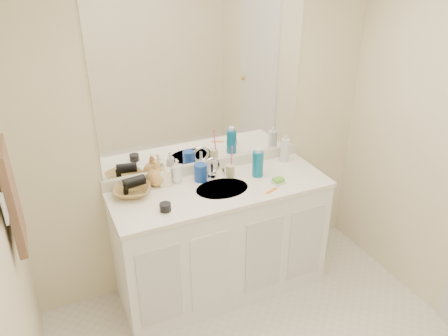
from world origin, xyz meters
name	(u,v)px	position (x,y,z in m)	size (l,w,h in m)	color
wall_back	(205,130)	(0.00, 1.30, 1.20)	(2.60, 0.02, 2.40)	#F0E4BC
wall_left	(3,314)	(-1.30, 0.00, 1.20)	(0.02, 2.60, 2.40)	#F0E4BC
vanity_cabinet	(221,241)	(0.00, 1.02, 0.42)	(1.50, 0.55, 0.85)	white
countertop	(221,189)	(0.00, 1.02, 0.86)	(1.52, 0.57, 0.03)	white
backsplash	(206,166)	(0.00, 1.29, 0.92)	(1.52, 0.03, 0.08)	silver
sink_basin	(222,190)	(0.00, 1.00, 0.87)	(0.37, 0.37, 0.02)	beige
faucet	(212,170)	(0.00, 1.18, 0.94)	(0.02, 0.02, 0.11)	silver
mirror	(204,80)	(0.00, 1.29, 1.56)	(1.48, 0.01, 1.20)	white
blue_mug	(201,173)	(-0.09, 1.17, 0.94)	(0.09, 0.09, 0.12)	#163D9C
tan_cup	(230,171)	(0.12, 1.14, 0.92)	(0.06, 0.06, 0.09)	beige
toothbrush	(232,157)	(0.13, 1.14, 1.03)	(0.01, 0.01, 0.18)	#FF4398
mouthwash_bottle	(258,164)	(0.31, 1.07, 0.97)	(0.08, 0.08, 0.19)	#0B678E
clear_pump_bottle	(285,150)	(0.61, 1.20, 0.97)	(0.07, 0.07, 0.18)	silver
soap_dish	(278,182)	(0.39, 0.91, 0.89)	(0.09, 0.07, 0.01)	silver
green_soap	(278,180)	(0.39, 0.91, 0.90)	(0.07, 0.05, 0.03)	#6ABC2D
orange_comb	(271,191)	(0.29, 0.83, 0.88)	(0.11, 0.02, 0.00)	orange
dark_jar	(165,207)	(-0.44, 0.90, 0.91)	(0.07, 0.07, 0.05)	black
soap_bottle_white	(177,171)	(-0.25, 1.22, 0.97)	(0.07, 0.07, 0.18)	white
soap_bottle_cream	(165,174)	(-0.34, 1.22, 0.97)	(0.08, 0.08, 0.17)	#FFF8CF
soap_bottle_yellow	(156,173)	(-0.39, 1.24, 0.97)	(0.14, 0.14, 0.18)	tan
wicker_basket	(132,190)	(-0.58, 1.18, 0.91)	(0.24, 0.24, 0.06)	#A17E41
hair_dryer	(134,182)	(-0.56, 1.18, 0.97)	(0.07, 0.07, 0.14)	black
hand_towel	(12,197)	(-1.25, 0.77, 1.25)	(0.04, 0.32, 0.55)	#51392B
switch_plate	(5,209)	(-1.27, 0.57, 1.30)	(0.01, 0.09, 0.13)	silver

